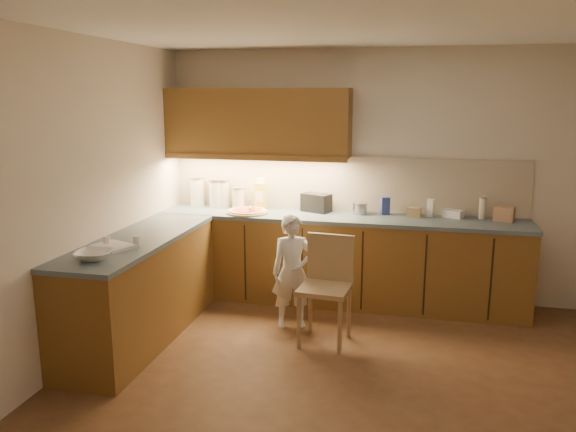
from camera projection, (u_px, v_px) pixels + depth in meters
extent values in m
plane|color=#56361D|center=(355.00, 383.00, 4.23)|extent=(4.50, 4.50, 0.00)
cube|color=beige|center=(380.00, 176.00, 5.87)|extent=(4.50, 0.04, 2.60)
cube|color=beige|center=(302.00, 324.00, 2.06)|extent=(4.50, 0.04, 2.60)
cube|color=beige|center=(77.00, 201.00, 4.46)|extent=(0.04, 4.00, 2.60)
cube|color=white|center=(365.00, 21.00, 3.69)|extent=(4.50, 4.00, 0.04)
cube|color=brown|center=(339.00, 261.00, 5.84)|extent=(3.75, 0.60, 0.88)
cube|color=brown|center=(141.00, 290.00, 4.96)|extent=(0.60, 2.00, 0.88)
cube|color=#485B67|center=(339.00, 218.00, 5.75)|extent=(3.77, 0.62, 0.04)
cube|color=#485B67|center=(138.00, 240.00, 4.86)|extent=(0.62, 2.02, 0.04)
cube|color=black|center=(191.00, 259.00, 5.89)|extent=(0.02, 0.01, 0.80)
cube|color=black|center=(245.00, 263.00, 5.76)|extent=(0.02, 0.01, 0.80)
cube|color=black|center=(302.00, 267.00, 5.63)|extent=(0.02, 0.01, 0.80)
cube|color=black|center=(362.00, 271.00, 5.49)|extent=(0.02, 0.01, 0.80)
cube|color=black|center=(425.00, 275.00, 5.36)|extent=(0.02, 0.01, 0.80)
cube|color=black|center=(491.00, 280.00, 5.23)|extent=(0.02, 0.01, 0.80)
cube|color=#C3B197|center=(344.00, 184.00, 5.95)|extent=(3.75, 0.02, 0.58)
cube|color=brown|center=(257.00, 122.00, 5.87)|extent=(1.95, 0.35, 0.70)
cube|color=brown|center=(253.00, 158.00, 5.77)|extent=(1.95, 0.02, 0.06)
cylinder|color=tan|center=(247.00, 212.00, 5.87)|extent=(0.44, 0.44, 0.02)
cylinder|color=beige|center=(247.00, 211.00, 5.86)|extent=(0.39, 0.39, 0.02)
cylinder|color=red|center=(247.00, 210.00, 5.86)|extent=(0.31, 0.31, 0.01)
sphere|color=white|center=(251.00, 209.00, 5.81)|extent=(0.06, 0.06, 0.06)
cylinder|color=white|center=(253.00, 207.00, 5.75)|extent=(0.06, 0.10, 0.18)
imported|color=white|center=(293.00, 272.00, 5.18)|extent=(0.45, 0.38, 1.06)
cylinder|color=tan|center=(299.00, 322.00, 4.77)|extent=(0.04, 0.04, 0.47)
cylinder|color=tan|center=(340.00, 327.00, 4.66)|extent=(0.04, 0.04, 0.47)
cylinder|color=tan|center=(310.00, 307.00, 5.10)|extent=(0.04, 0.04, 0.47)
cylinder|color=tan|center=(349.00, 312.00, 4.99)|extent=(0.04, 0.04, 0.47)
cube|color=tan|center=(325.00, 289.00, 4.83)|extent=(0.45, 0.45, 0.04)
cube|color=tan|center=(331.00, 257.00, 4.96)|extent=(0.42, 0.07, 0.42)
imported|color=white|center=(94.00, 255.00, 4.20)|extent=(0.31, 0.31, 0.07)
cylinder|color=white|center=(197.00, 192.00, 6.24)|extent=(0.15, 0.15, 0.30)
cylinder|color=gray|center=(197.00, 178.00, 6.20)|extent=(0.16, 0.16, 0.02)
cylinder|color=silver|center=(217.00, 194.00, 6.16)|extent=(0.17, 0.17, 0.29)
cylinder|color=gray|center=(217.00, 180.00, 6.13)|extent=(0.18, 0.18, 0.02)
cylinder|color=silver|center=(222.00, 194.00, 6.16)|extent=(0.15, 0.15, 0.29)
cylinder|color=gray|center=(222.00, 181.00, 6.13)|extent=(0.16, 0.16, 0.02)
cylinder|color=silver|center=(238.00, 198.00, 6.11)|extent=(0.13, 0.13, 0.21)
cylinder|color=tan|center=(238.00, 188.00, 6.09)|extent=(0.14, 0.14, 0.02)
cube|color=gold|center=(260.00, 196.00, 6.06)|extent=(0.12, 0.09, 0.28)
cube|color=silver|center=(260.00, 181.00, 6.02)|extent=(0.07, 0.06, 0.05)
cube|color=black|center=(316.00, 203.00, 5.93)|extent=(0.34, 0.27, 0.19)
cube|color=#A4A3A8|center=(313.00, 193.00, 5.93)|extent=(0.08, 0.13, 0.00)
cube|color=#A4A3A8|center=(319.00, 194.00, 5.89)|extent=(0.08, 0.13, 0.00)
cylinder|color=#ABABB0|center=(360.00, 209.00, 5.81)|extent=(0.15, 0.15, 0.11)
cylinder|color=#ABABB0|center=(360.00, 203.00, 5.80)|extent=(0.16, 0.16, 0.01)
cube|color=#2E3E8C|center=(385.00, 206.00, 5.79)|extent=(0.11, 0.09, 0.18)
cube|color=tan|center=(414.00, 212.00, 5.68)|extent=(0.15, 0.11, 0.10)
cube|color=white|center=(430.00, 208.00, 5.67)|extent=(0.07, 0.07, 0.18)
cube|color=white|center=(453.00, 214.00, 5.65)|extent=(0.23, 0.20, 0.08)
cylinder|color=silver|center=(482.00, 209.00, 5.57)|extent=(0.06, 0.06, 0.20)
cylinder|color=tan|center=(483.00, 198.00, 5.55)|extent=(0.07, 0.07, 0.01)
cube|color=tan|center=(504.00, 214.00, 5.48)|extent=(0.22, 0.19, 0.14)
cube|color=white|center=(113.00, 246.00, 4.53)|extent=(0.38, 0.34, 0.02)
cylinder|color=white|center=(107.00, 241.00, 4.58)|extent=(0.07, 0.07, 0.08)
cylinder|color=silver|center=(137.00, 241.00, 4.59)|extent=(0.07, 0.07, 0.08)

